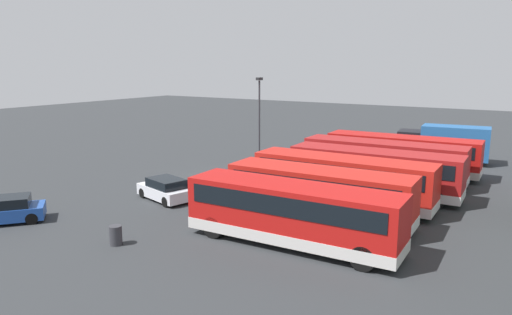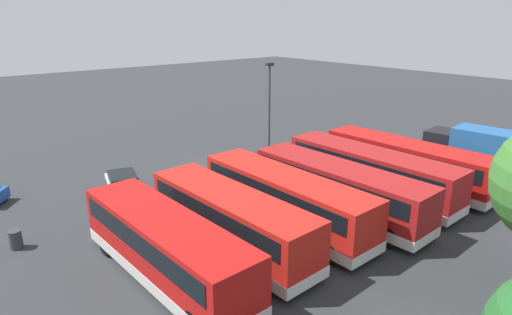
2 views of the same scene
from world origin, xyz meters
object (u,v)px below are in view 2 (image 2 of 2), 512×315
Objects in this scene: bus_single_deck_fifth at (231,219)px; bus_single_deck_third at (338,188)px; waste_bin_yellow at (16,240)px; bus_single_deck_fourth at (285,198)px; lamp_post_tall at (269,100)px; bus_single_deck_sixth at (166,246)px; car_hatchback_silver at (123,184)px; bus_single_deck_second at (370,171)px; bus_single_deck_near_end at (407,162)px; box_truck_blue at (481,149)px.

bus_single_deck_third is at bearing 174.50° from bus_single_deck_fifth.
bus_single_deck_third is at bearing 153.76° from waste_bin_yellow.
bus_single_deck_fourth is 1.51× the size of lamp_post_tall.
bus_single_deck_fourth is at bearing -14.55° from bus_single_deck_third.
bus_single_deck_third and bus_single_deck_sixth have the same top height.
car_hatchback_silver is 7.65m from waste_bin_yellow.
bus_single_deck_third is at bearing 65.91° from lamp_post_tall.
bus_single_deck_second is 1.10× the size of bus_single_deck_sixth.
bus_single_deck_third is (3.77, 0.56, -0.00)m from bus_single_deck_second.
lamp_post_tall is at bearing -114.09° from bus_single_deck_third.
bus_single_deck_near_end is at bearing 98.03° from lamp_post_tall.
waste_bin_yellow is (22.42, -7.37, -1.15)m from bus_single_deck_near_end.
waste_bin_yellow is (15.24, -7.51, -1.15)m from bus_single_deck_third.
box_truck_blue is 16.56m from lamp_post_tall.
bus_single_deck_second is (3.42, -0.43, -0.00)m from bus_single_deck_near_end.
lamp_post_tall reaches higher than box_truck_blue.
waste_bin_yellow is at bearing -39.94° from bus_single_deck_fifth.
bus_single_deck_sixth is 11.13× the size of waste_bin_yellow.
bus_single_deck_fourth is at bearing -177.27° from bus_single_deck_fifth.
bus_single_deck_sixth is (10.76, -0.37, -0.00)m from bus_single_deck_third.
bus_single_deck_near_end is at bearing -178.90° from bus_single_deck_third.
bus_single_deck_second reaches higher than car_hatchback_silver.
bus_single_deck_second is at bearing 179.37° from bus_single_deck_fifth.
box_truck_blue is at bearing 172.47° from bus_single_deck_third.
car_hatchback_silver reaches higher than waste_bin_yellow.
bus_single_deck_near_end is at bearing 179.25° from bus_single_deck_sixth.
bus_single_deck_third reaches higher than waste_bin_yellow.
box_truck_blue is (-24.54, 2.19, 0.09)m from bus_single_deck_sixth.
lamp_post_tall is at bearing -143.81° from bus_single_deck_sixth.
car_hatchback_silver is (4.99, -9.88, -0.92)m from bus_single_deck_fourth.
lamp_post_tall is at bearing -173.74° from car_hatchback_silver.
lamp_post_tall reaches higher than bus_single_deck_fifth.
bus_single_deck_sixth is at bearing 4.81° from bus_single_deck_fifth.
waste_bin_yellow is at bearing -29.15° from bus_single_deck_fourth.
bus_single_deck_sixth is at bearing 3.76° from bus_single_deck_fourth.
waste_bin_yellow is at bearing -17.82° from box_truck_blue.
lamp_post_tall is at bearing -127.68° from bus_single_deck_fourth.
bus_single_deck_fifth is at bearing 2.73° from bus_single_deck_fourth.
lamp_post_tall is (-16.24, -11.88, 2.73)m from bus_single_deck_sixth.
lamp_post_tall is (-13.79, -1.51, 3.65)m from car_hatchback_silver.
car_hatchback_silver is at bearing -83.05° from bus_single_deck_fifth.
bus_single_deck_second is at bearing 139.87° from car_hatchback_silver.
waste_bin_yellow is (4.47, -7.14, -1.15)m from bus_single_deck_sixth.
car_hatchback_silver is at bearing -40.13° from bus_single_deck_second.
bus_single_deck_sixth is 24.64m from box_truck_blue.
box_truck_blue is 30.50m from waste_bin_yellow.
car_hatchback_silver is at bearing -34.39° from bus_single_deck_near_end.
car_hatchback_silver is at bearing -103.31° from bus_single_deck_sixth.
bus_single_deck_fifth is 0.97× the size of bus_single_deck_sixth.
bus_single_deck_third is 10.77m from bus_single_deck_sixth.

